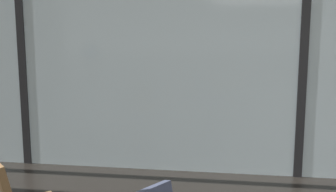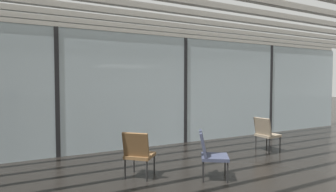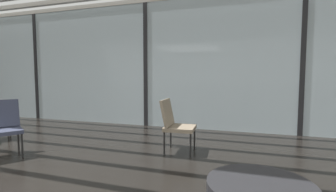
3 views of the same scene
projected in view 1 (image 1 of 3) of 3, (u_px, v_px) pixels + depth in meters
glass_curtain_wall at (303, 51)px, 4.52m from camera, size 14.00×0.08×3.06m
window_mullion_0 at (23, 49)px, 5.02m from camera, size 0.10×0.12×3.06m
window_mullion_1 at (303, 51)px, 4.52m from camera, size 0.10×0.12×3.06m
parked_airplane at (303, 24)px, 10.42m from camera, size 13.09×4.05×4.05m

